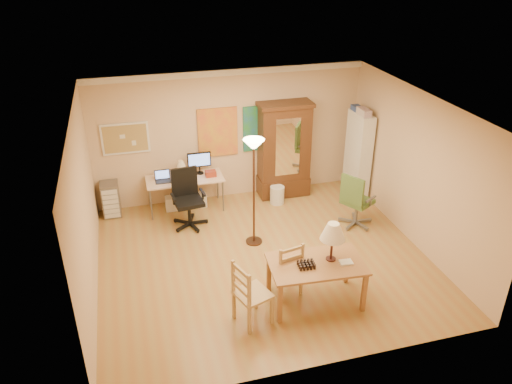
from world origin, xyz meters
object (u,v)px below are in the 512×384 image
object	(u,v)px
dining_table	(322,254)
office_chair_green	(355,212)
computer_desk	(187,189)
armoire	(284,156)
office_chair_black	(189,211)
bookshelf	(358,156)

from	to	relation	value
dining_table	office_chair_green	xyz separation A→B (m)	(1.47, 1.88, -0.54)
computer_desk	armoire	size ratio (longest dim) A/B	0.75
office_chair_black	armoire	xyz separation A→B (m)	(2.14, 0.76, 0.58)
office_chair_green	bookshelf	bearing A→B (deg)	64.75
armoire	computer_desk	bearing A→B (deg)	-177.66
computer_desk	office_chair_green	bearing A→B (deg)	-27.12
dining_table	office_chair_black	world-z (taller)	dining_table
computer_desk	dining_table	bearing A→B (deg)	-66.09
armoire	bookshelf	bearing A→B (deg)	-16.71
bookshelf	computer_desk	bearing A→B (deg)	174.26
office_chair_green	armoire	distance (m)	1.94
dining_table	computer_desk	xyz separation A→B (m)	(-1.51, 3.41, -0.41)
armoire	bookshelf	size ratio (longest dim) A/B	1.11
dining_table	computer_desk	world-z (taller)	dining_table
computer_desk	office_chair_green	xyz separation A→B (m)	(2.98, -1.53, -0.13)
office_chair_green	bookshelf	xyz separation A→B (m)	(0.55, 1.17, 0.61)
office_chair_green	dining_table	bearing A→B (deg)	-127.98
office_chair_black	bookshelf	world-z (taller)	bookshelf
computer_desk	office_chair_black	size ratio (longest dim) A/B	1.35
office_chair_black	armoire	world-z (taller)	armoire
dining_table	bookshelf	world-z (taller)	bookshelf
dining_table	office_chair_green	distance (m)	2.45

